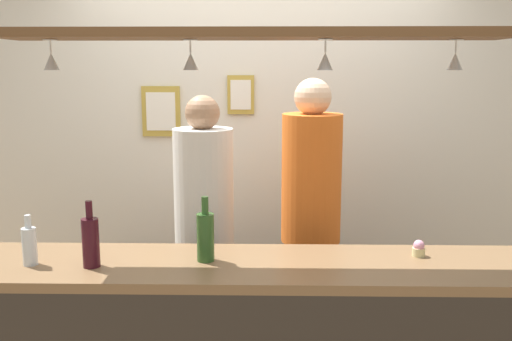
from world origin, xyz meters
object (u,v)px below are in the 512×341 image
cupcake (419,249)px  picture_frame_caricature (161,111)px  person_right_orange_shirt (311,201)px  bottle_champagne_green (205,236)px  picture_frame_crest (241,95)px  bottle_wine_dark_red (91,241)px  bottle_soda_clear (29,245)px  person_middle_white_patterned_shirt (204,211)px

cupcake → picture_frame_caricature: 2.01m
person_right_orange_shirt → cupcake: (0.46, -0.61, -0.08)m
bottle_champagne_green → picture_frame_caricature: (-0.44, 1.39, 0.46)m
bottle_champagne_green → picture_frame_caricature: bearing=107.8°
bottle_champagne_green → picture_frame_crest: size_ratio=1.15×
cupcake → picture_frame_caricature: picture_frame_caricature is taller
bottle_wine_dark_red → picture_frame_crest: picture_frame_crest is taller
cupcake → person_right_orange_shirt: bearing=127.1°
cupcake → picture_frame_crest: 1.71m
bottle_champagne_green → picture_frame_crest: bearing=85.9°
picture_frame_crest → picture_frame_caricature: picture_frame_crest is taller
bottle_soda_clear → person_middle_white_patterned_shirt: bearing=47.7°
bottle_wine_dark_red → bottle_soda_clear: bottle_wine_dark_red is taller
person_right_orange_shirt → bottle_wine_dark_red: bearing=-142.7°
person_middle_white_patterned_shirt → person_right_orange_shirt: 0.62m
bottle_champagne_green → cupcake: size_ratio=3.85×
person_middle_white_patterned_shirt → person_right_orange_shirt: bearing=-0.0°
person_middle_white_patterned_shirt → bottle_wine_dark_red: 0.89m
bottle_wine_dark_red → bottle_soda_clear: (-0.28, 0.02, -0.03)m
bottle_wine_dark_red → picture_frame_crest: size_ratio=1.15×
person_right_orange_shirt → bottle_soda_clear: 1.52m
picture_frame_caricature → cupcake: bearing=-42.2°
cupcake → picture_frame_crest: picture_frame_crest is taller
person_middle_white_patterned_shirt → bottle_champagne_green: size_ratio=5.59×
picture_frame_crest → bottle_soda_clear: bearing=-121.1°
person_middle_white_patterned_shirt → cupcake: (1.08, -0.61, -0.02)m
person_right_orange_shirt → picture_frame_crest: picture_frame_crest is taller
bottle_wine_dark_red → person_middle_white_patterned_shirt: bearing=62.1°
bottle_champagne_green → bottle_wine_dark_red: 0.51m
picture_frame_caricature → bottle_champagne_green: bearing=-72.2°
picture_frame_crest → bottle_champagne_green: bearing=-94.1°
bottle_wine_dark_red → cupcake: (1.49, 0.18, -0.08)m
bottle_champagne_green → picture_frame_crest: 1.50m
person_middle_white_patterned_shirt → bottle_wine_dark_red: size_ratio=5.59×
bottle_champagne_green → picture_frame_caricature: 1.53m
person_right_orange_shirt → bottle_soda_clear: size_ratio=7.70×
bottle_soda_clear → picture_frame_crest: (0.88, 1.46, 0.60)m
bottle_wine_dark_red → bottle_champagne_green: bearing=10.4°
person_right_orange_shirt → picture_frame_crest: bearing=122.0°
person_right_orange_shirt → bottle_soda_clear: bearing=-149.8°
bottle_champagne_green → picture_frame_crest: (0.10, 1.39, 0.57)m
picture_frame_crest → person_right_orange_shirt: bearing=-58.0°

